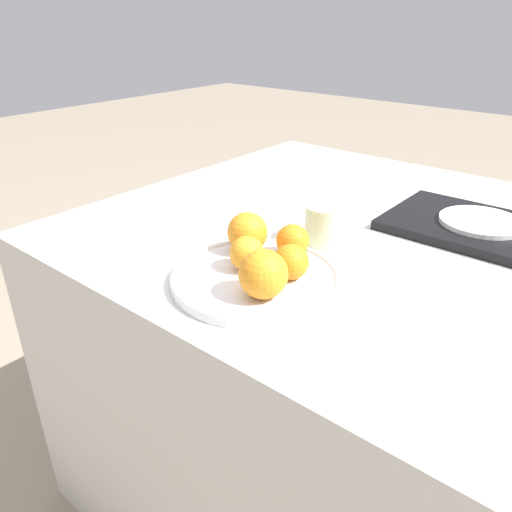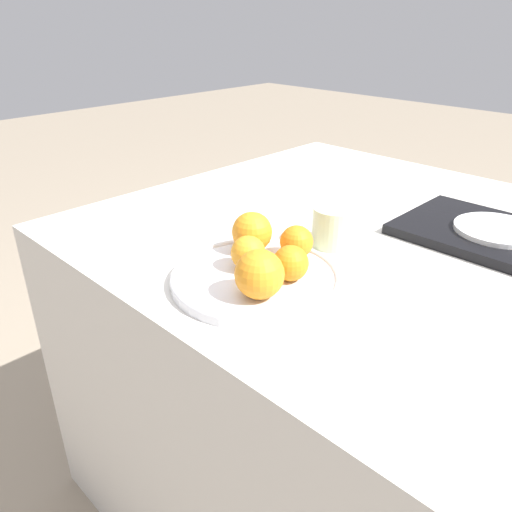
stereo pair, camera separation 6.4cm
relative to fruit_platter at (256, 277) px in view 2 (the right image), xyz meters
The scene contains 11 objects.
ground_plane 0.86m from the fruit_platter, 73.42° to the left, with size 12.00×12.00×0.00m, color gray.
table 0.53m from the fruit_platter, 73.42° to the left, with size 1.29×1.05×0.78m.
fruit_platter is the anchor object (origin of this frame).
orange_0 0.04m from the fruit_platter, 162.25° to the left, with size 0.06×0.06×0.06m.
orange_1 0.08m from the fruit_platter, 41.06° to the right, with size 0.08×0.08×0.08m.
orange_2 0.11m from the fruit_platter, 138.73° to the left, with size 0.08×0.08×0.08m.
orange_3 0.07m from the fruit_platter, 32.02° to the left, with size 0.06×0.06×0.06m.
orange_4 0.11m from the fruit_platter, 88.67° to the left, with size 0.06×0.06×0.06m.
serving_tray 0.51m from the fruit_platter, 63.79° to the left, with size 0.37×0.25×0.02m.
side_plate 0.51m from the fruit_platter, 63.79° to the left, with size 0.17×0.17×0.01m.
cup_0 0.22m from the fruit_platter, 89.43° to the left, with size 0.09×0.09×0.08m.
Camera 2 is at (0.42, -0.86, 1.20)m, focal length 35.00 mm.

